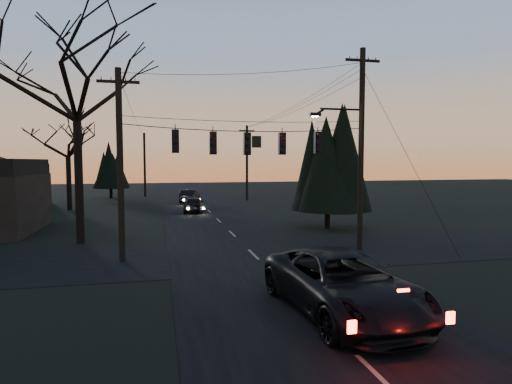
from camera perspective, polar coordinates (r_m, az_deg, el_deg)
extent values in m
plane|color=black|center=(11.51, 11.21, -18.80)|extent=(160.00, 160.00, 0.00)
cube|color=black|center=(30.30, -4.48, -4.33)|extent=(8.00, 120.00, 0.02)
cube|color=black|center=(20.62, -0.34, -8.35)|extent=(60.00, 7.00, 0.02)
cylinder|color=black|center=(20.15, -1.05, 8.79)|extent=(11.50, 0.04, 0.04)
cylinder|color=black|center=(24.97, -22.54, 1.14)|extent=(0.44, 0.44, 6.59)
cylinder|color=black|center=(28.89, 9.49, -3.21)|extent=(0.36, 0.36, 1.60)
cone|color=black|center=(28.65, 9.58, 3.94)|extent=(4.20, 4.20, 6.39)
cylinder|color=black|center=(42.55, -23.67, 1.01)|extent=(0.44, 0.44, 4.80)
cylinder|color=black|center=(54.56, -18.77, 0.07)|extent=(0.36, 0.36, 1.60)
cone|color=black|center=(54.44, -18.84, 3.19)|extent=(3.90, 3.90, 5.15)
imported|color=black|center=(12.95, 11.49, -11.97)|extent=(3.46, 6.64, 1.78)
imported|color=black|center=(37.73, -8.30, -1.65)|extent=(2.14, 4.22, 1.38)
imported|color=black|center=(45.89, -8.78, -0.60)|extent=(2.55, 4.55, 1.42)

